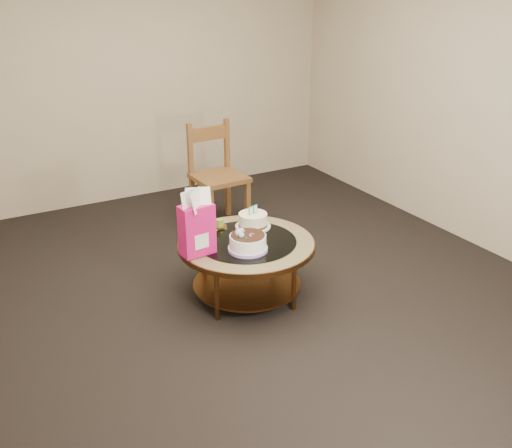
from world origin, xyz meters
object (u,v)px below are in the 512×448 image
dining_chair (217,175)px  gift_bag (197,223)px  cream_cake (253,220)px  coffee_table (247,250)px  decorated_cake (248,243)px

dining_chair → gift_bag: bearing=-122.8°
cream_cake → dining_chair: bearing=57.8°
coffee_table → cream_cake: (0.16, 0.20, 0.13)m
decorated_cake → gift_bag: 0.40m
decorated_cake → dining_chair: 1.55m
gift_bag → cream_cake: bearing=15.7°
coffee_table → dining_chair: size_ratio=1.02×
cream_cake → gift_bag: (-0.56, -0.21, 0.18)m
coffee_table → decorated_cake: decorated_cake is taller
decorated_cake → coffee_table: bearing=64.3°
cream_cake → coffee_table: bearing=-150.0°
coffee_table → gift_bag: bearing=-177.9°
coffee_table → decorated_cake: bearing=-115.7°
coffee_table → dining_chair: bearing=73.2°
gift_bag → decorated_cake: bearing=-26.0°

